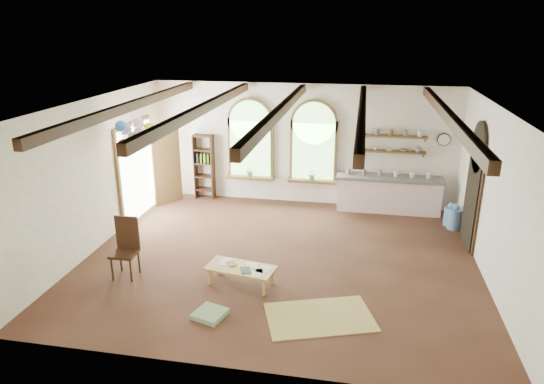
% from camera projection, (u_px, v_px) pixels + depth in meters
% --- Properties ---
extents(floor, '(8.00, 8.00, 0.00)m').
position_uv_depth(floor, '(280.00, 258.00, 10.12)').
color(floor, '#512F21').
rests_on(floor, ground).
extents(ceiling_beams, '(6.20, 6.80, 0.18)m').
position_uv_depth(ceiling_beams, '(281.00, 110.00, 9.10)').
color(ceiling_beams, '#351C10').
rests_on(ceiling_beams, ceiling).
extents(window_left, '(1.30, 0.28, 2.20)m').
position_uv_depth(window_left, '(250.00, 142.00, 13.00)').
color(window_left, brown).
rests_on(window_left, floor).
extents(window_right, '(1.30, 0.28, 2.20)m').
position_uv_depth(window_right, '(314.00, 145.00, 12.71)').
color(window_right, brown).
rests_on(window_right, floor).
extents(left_doorway, '(0.10, 1.90, 2.50)m').
position_uv_depth(left_doorway, '(137.00, 171.00, 12.09)').
color(left_doorway, brown).
rests_on(left_doorway, floor).
extents(right_doorway, '(0.10, 1.30, 2.40)m').
position_uv_depth(right_doorway, '(472.00, 197.00, 10.46)').
color(right_doorway, black).
rests_on(right_doorway, floor).
extents(kitchen_counter, '(2.68, 0.62, 0.94)m').
position_uv_depth(kitchen_counter, '(388.00, 194.00, 12.53)').
color(kitchen_counter, '#FCD5D7').
rests_on(kitchen_counter, floor).
extents(wall_shelf_lower, '(1.70, 0.24, 0.04)m').
position_uv_depth(wall_shelf_lower, '(391.00, 152.00, 12.35)').
color(wall_shelf_lower, brown).
rests_on(wall_shelf_lower, wall_back).
extents(wall_shelf_upper, '(1.70, 0.24, 0.04)m').
position_uv_depth(wall_shelf_upper, '(393.00, 136.00, 12.21)').
color(wall_shelf_upper, brown).
rests_on(wall_shelf_upper, wall_back).
extents(wall_clock, '(0.32, 0.04, 0.32)m').
position_uv_depth(wall_clock, '(444.00, 140.00, 12.08)').
color(wall_clock, black).
rests_on(wall_clock, wall_back).
extents(bookshelf, '(0.53, 0.32, 1.80)m').
position_uv_depth(bookshelf, '(204.00, 167.00, 13.37)').
color(bookshelf, '#351C10').
rests_on(bookshelf, floor).
extents(coffee_table, '(1.35, 0.79, 0.36)m').
position_uv_depth(coffee_table, '(241.00, 269.00, 9.01)').
color(coffee_table, tan).
rests_on(coffee_table, floor).
extents(side_chair, '(0.48, 0.48, 1.17)m').
position_uv_depth(side_chair, '(126.00, 260.00, 9.32)').
color(side_chair, '#351C10').
rests_on(side_chair, floor).
extents(floor_mat, '(2.01, 1.59, 0.02)m').
position_uv_depth(floor_mat, '(320.00, 317.00, 8.08)').
color(floor_mat, tan).
rests_on(floor_mat, floor).
extents(floor_cushion, '(0.61, 0.61, 0.08)m').
position_uv_depth(floor_cushion, '(210.00, 314.00, 8.11)').
color(floor_cushion, '#789D6C').
rests_on(floor_cushion, floor).
extents(water_jug_a, '(0.30, 0.30, 0.58)m').
position_uv_depth(water_jug_a, '(450.00, 215.00, 11.70)').
color(water_jug_a, '#5681BA').
rests_on(water_jug_a, floor).
extents(water_jug_b, '(0.33, 0.33, 0.63)m').
position_uv_depth(water_jug_b, '(455.00, 218.00, 11.50)').
color(water_jug_b, '#5681BA').
rests_on(water_jug_b, floor).
extents(balloon_cluster, '(0.86, 0.92, 1.16)m').
position_uv_depth(balloon_cluster, '(135.00, 134.00, 10.69)').
color(balloon_cluster, silver).
rests_on(balloon_cluster, floor).
extents(table_book, '(0.26, 0.27, 0.02)m').
position_uv_depth(table_book, '(227.00, 264.00, 9.07)').
color(table_book, olive).
rests_on(table_book, coffee_table).
extents(tablet, '(0.27, 0.31, 0.01)m').
position_uv_depth(tablet, '(246.00, 270.00, 8.86)').
color(tablet, black).
rests_on(tablet, coffee_table).
extents(potted_plant_left, '(0.27, 0.23, 0.30)m').
position_uv_depth(potted_plant_left, '(250.00, 171.00, 13.16)').
color(potted_plant_left, '#598C4C').
rests_on(potted_plant_left, window_left).
extents(potted_plant_right, '(0.27, 0.23, 0.30)m').
position_uv_depth(potted_plant_right, '(312.00, 174.00, 12.87)').
color(potted_plant_right, '#598C4C').
rests_on(potted_plant_right, window_right).
extents(shelf_cup_a, '(0.12, 0.10, 0.10)m').
position_uv_depth(shelf_cup_a, '(362.00, 148.00, 12.45)').
color(shelf_cup_a, white).
rests_on(shelf_cup_a, wall_shelf_lower).
extents(shelf_cup_b, '(0.10, 0.10, 0.09)m').
position_uv_depth(shelf_cup_b, '(376.00, 148.00, 12.39)').
color(shelf_cup_b, beige).
rests_on(shelf_cup_b, wall_shelf_lower).
extents(shelf_bowl_a, '(0.22, 0.22, 0.05)m').
position_uv_depth(shelf_bowl_a, '(390.00, 150.00, 12.34)').
color(shelf_bowl_a, beige).
rests_on(shelf_bowl_a, wall_shelf_lower).
extents(shelf_bowl_b, '(0.20, 0.20, 0.06)m').
position_uv_depth(shelf_bowl_b, '(404.00, 150.00, 12.28)').
color(shelf_bowl_b, '#8C664C').
rests_on(shelf_bowl_b, wall_shelf_lower).
extents(shelf_vase, '(0.18, 0.18, 0.19)m').
position_uv_depth(shelf_vase, '(418.00, 148.00, 12.19)').
color(shelf_vase, slate).
rests_on(shelf_vase, wall_shelf_lower).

